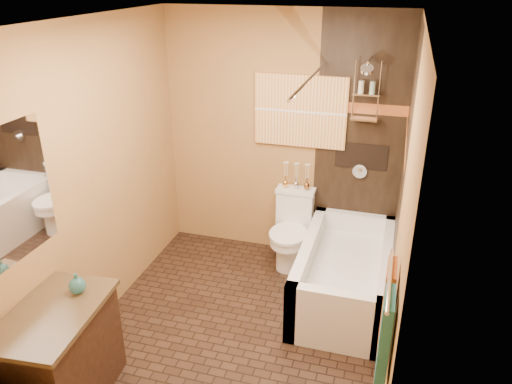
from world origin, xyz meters
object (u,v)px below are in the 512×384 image
at_px(vanity, 60,357).
at_px(toilet, 291,230).
at_px(sunset_painting, 300,111).
at_px(bathtub, 345,278).

bearing_deg(vanity, toilet, 58.23).
xyz_separation_m(sunset_painting, bathtub, (0.61, -0.73, -1.33)).
xyz_separation_m(toilet, vanity, (-1.11, -2.22, -0.00)).
distance_m(bathtub, toilet, 0.79).
xyz_separation_m(sunset_painting, toilet, (-0.00, -0.26, -1.16)).
bearing_deg(bathtub, sunset_painting, 130.18).
bearing_deg(sunset_painting, vanity, -114.20).
bearing_deg(sunset_painting, bathtub, -49.82).
distance_m(toilet, vanity, 2.48).
bearing_deg(bathtub, vanity, -134.58).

